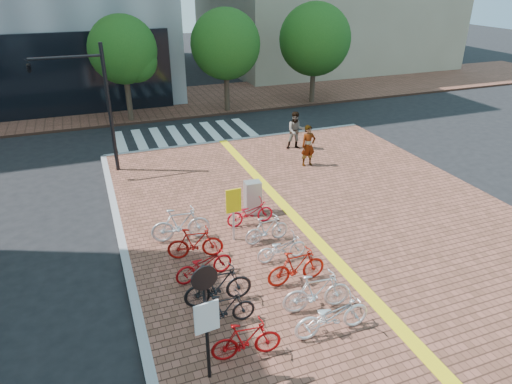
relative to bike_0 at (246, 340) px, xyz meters
name	(u,v)px	position (x,y,z in m)	size (l,w,h in m)	color
ground	(279,283)	(1.86, 2.40, -0.64)	(120.00, 120.00, 0.00)	black
sidewalk	(498,383)	(4.86, -2.60, -0.56)	(14.00, 34.00, 0.15)	brown
kerb_north	(241,140)	(4.86, 14.40, -0.56)	(14.00, 0.25, 0.15)	gray
far_sidewalk	(155,104)	(1.86, 23.40, -0.56)	(70.00, 8.00, 0.15)	brown
crosswalk	(186,135)	(2.36, 16.40, -0.63)	(7.50, 4.00, 0.01)	silver
street_trees	(242,45)	(6.90, 19.86, 3.46)	(16.20, 4.60, 6.35)	#38281E
bike_0	(246,340)	(0.00, 0.00, 0.00)	(0.46, 1.63, 0.98)	#B10C0E
bike_1	(225,309)	(-0.13, 1.19, -0.03)	(0.43, 1.54, 0.92)	black
bike_2	(218,286)	(-0.05, 2.04, 0.06)	(0.52, 1.83, 1.10)	black
bike_3	(204,264)	(-0.12, 3.25, -0.03)	(0.61, 1.74, 0.91)	#9E0B0F
bike_4	(195,243)	(-0.09, 4.35, 0.02)	(0.48, 1.71, 1.02)	#9F100B
bike_5	(181,224)	(-0.28, 5.53, 0.09)	(0.54, 1.91, 1.15)	silver
bike_6	(332,315)	(2.19, 0.00, 0.03)	(0.69, 1.97, 1.04)	white
bike_7	(317,292)	(2.24, 0.88, 0.06)	(0.52, 1.84, 1.10)	silver
bike_8	(297,267)	(2.25, 2.11, 0.04)	(0.50, 1.75, 1.05)	#A1160B
bike_9	(282,248)	(2.32, 3.29, -0.07)	(0.55, 1.59, 0.84)	silver
bike_10	(267,229)	(2.28, 4.41, -0.03)	(0.44, 1.54, 0.93)	silver
bike_11	(250,213)	(2.18, 5.70, -0.05)	(0.59, 1.68, 0.88)	red
pedestrian_a	(308,146)	(6.49, 9.84, 0.45)	(0.68, 0.45, 1.87)	gray
pedestrian_b	(296,131)	(6.90, 12.00, 0.45)	(0.91, 0.71, 1.87)	#4A4D5E
utility_box	(253,198)	(2.55, 6.42, 0.14)	(0.57, 0.42, 1.25)	#B3B3B8
yellow_sign	(233,205)	(1.33, 4.88, 0.80)	(0.50, 0.12, 1.86)	#B7B7BC
notice_sign	(206,311)	(-0.95, -0.30, 1.36)	(0.54, 0.15, 2.93)	black
traffic_light_pole	(74,87)	(-2.91, 12.37, 3.28)	(2.93, 1.13, 5.46)	black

